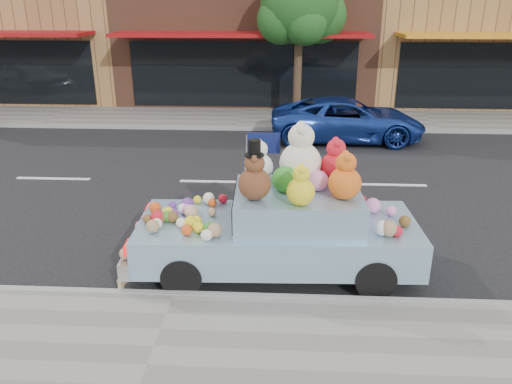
{
  "coord_description": "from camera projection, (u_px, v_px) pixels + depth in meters",
  "views": [
    {
      "loc": [
        1.51,
        -11.08,
        4.07
      ],
      "look_at": [
        1.12,
        -3.83,
        1.25
      ],
      "focal_mm": 35.0,
      "sensor_mm": 36.0,
      "label": 1
    }
  ],
  "objects": [
    {
      "name": "ground",
      "position": [
        218.0,
        182.0,
        11.86
      ],
      "size": [
        120.0,
        120.0,
        0.0
      ],
      "primitive_type": "plane",
      "color": "black",
      "rests_on": "ground"
    },
    {
      "name": "near_sidewalk",
      "position": [
        147.0,
        369.0,
        5.79
      ],
      "size": [
        60.0,
        3.0,
        0.12
      ],
      "primitive_type": "cube",
      "color": "gray",
      "rests_on": "ground"
    },
    {
      "name": "far_sidewalk",
      "position": [
        240.0,
        118.0,
        17.89
      ],
      "size": [
        60.0,
        3.0,
        0.12
      ],
      "primitive_type": "cube",
      "color": "gray",
      "rests_on": "ground"
    },
    {
      "name": "near_kerb",
      "position": [
        174.0,
        296.0,
        7.18
      ],
      "size": [
        60.0,
        0.12,
        0.13
      ],
      "primitive_type": "cube",
      "color": "gray",
      "rests_on": "ground"
    },
    {
      "name": "far_kerb",
      "position": [
        237.0,
        128.0,
        16.49
      ],
      "size": [
        60.0,
        0.12,
        0.13
      ],
      "primitive_type": "cube",
      "color": "gray",
      "rests_on": "ground"
    },
    {
      "name": "storefront_left",
      "position": [
        26.0,
        9.0,
        22.19
      ],
      "size": [
        10.0,
        9.8,
        7.3
      ],
      "color": "#9E7242",
      "rests_on": "ground"
    },
    {
      "name": "storefront_mid",
      "position": [
        250.0,
        9.0,
        21.68
      ],
      "size": [
        10.0,
        9.8,
        7.3
      ],
      "color": "brown",
      "rests_on": "ground"
    },
    {
      "name": "storefront_right",
      "position": [
        484.0,
        9.0,
        21.18
      ],
      "size": [
        10.0,
        9.8,
        7.3
      ],
      "color": "#9E7242",
      "rests_on": "ground"
    },
    {
      "name": "street_tree",
      "position": [
        300.0,
        11.0,
        16.52
      ],
      "size": [
        3.0,
        2.7,
        5.22
      ],
      "color": "#38281C",
      "rests_on": "ground"
    },
    {
      "name": "car_blue",
      "position": [
        347.0,
        120.0,
        15.12
      ],
      "size": [
        4.62,
        2.17,
        1.28
      ],
      "primitive_type": "imported",
      "rotation": [
        0.0,
        0.0,
        1.56
      ],
      "color": "#1B3898",
      "rests_on": "ground"
    },
    {
      "name": "art_car",
      "position": [
        281.0,
        222.0,
        7.76
      ],
      "size": [
        4.54,
        1.91,
        2.31
      ],
      "rotation": [
        0.0,
        0.0,
        0.03
      ],
      "color": "black",
      "rests_on": "ground"
    }
  ]
}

